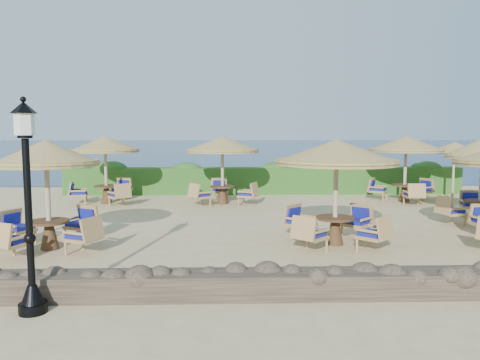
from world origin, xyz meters
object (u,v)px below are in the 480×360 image
(cafe_set_0, at_px, (47,178))
(extra_parasol, at_px, (455,148))
(lamp_post, at_px, (29,216))
(cafe_set_5, at_px, (406,154))
(cafe_set_1, at_px, (336,170))
(cafe_set_3, at_px, (105,156))
(cafe_set_4, at_px, (222,155))

(cafe_set_0, bearing_deg, extra_parasol, 29.94)
(lamp_post, relative_size, cafe_set_0, 1.17)
(extra_parasol, distance_m, cafe_set_5, 2.41)
(cafe_set_1, xyz_separation_m, cafe_set_3, (-7.50, 7.04, -0.01))
(extra_parasol, distance_m, cafe_set_4, 9.73)
(cafe_set_0, bearing_deg, cafe_set_5, 32.40)
(cafe_set_1, bearing_deg, lamp_post, -143.48)
(cafe_set_1, bearing_deg, extra_parasol, 48.58)
(cafe_set_5, bearing_deg, cafe_set_0, -147.60)
(extra_parasol, distance_m, cafe_set_1, 10.27)
(lamp_post, height_order, cafe_set_5, lamp_post)
(cafe_set_5, bearing_deg, extra_parasol, 15.77)
(extra_parasol, height_order, cafe_set_5, cafe_set_5)
(cafe_set_3, bearing_deg, cafe_set_5, 0.06)
(extra_parasol, height_order, cafe_set_4, cafe_set_4)
(cafe_set_5, bearing_deg, cafe_set_3, -179.94)
(cafe_set_4, bearing_deg, extra_parasol, 5.43)
(extra_parasol, relative_size, cafe_set_5, 0.82)
(cafe_set_0, height_order, cafe_set_3, same)
(cafe_set_1, relative_size, cafe_set_5, 1.05)
(lamp_post, relative_size, cafe_set_4, 1.14)
(cafe_set_0, xyz_separation_m, cafe_set_4, (4.15, 7.05, 0.20))
(extra_parasol, relative_size, cafe_set_1, 0.78)
(cafe_set_3, bearing_deg, lamp_post, -81.49)
(extra_parasol, xyz_separation_m, cafe_set_5, (-2.30, -0.65, -0.23))
(extra_parasol, distance_m, cafe_set_3, 14.32)
(extra_parasol, bearing_deg, cafe_set_4, -174.57)
(cafe_set_0, bearing_deg, cafe_set_1, 2.16)
(cafe_set_1, relative_size, cafe_set_3, 1.11)
(lamp_post, height_order, cafe_set_3, lamp_post)
(extra_parasol, xyz_separation_m, cafe_set_4, (-9.68, -0.92, -0.24))
(lamp_post, bearing_deg, cafe_set_0, 106.98)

